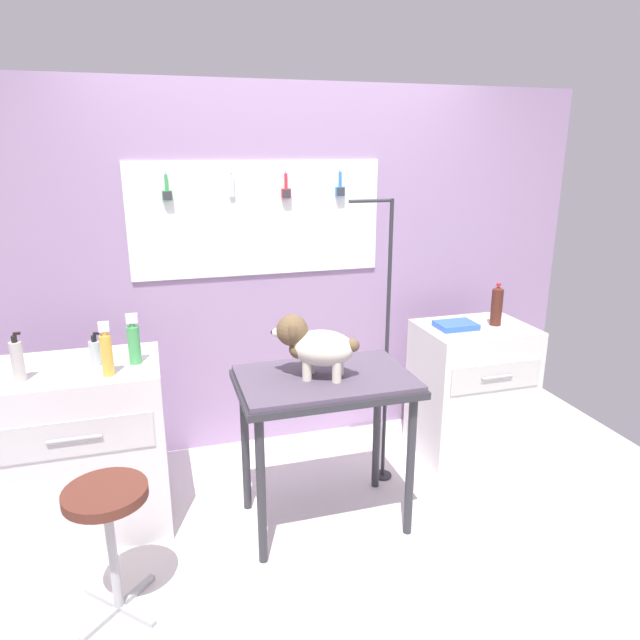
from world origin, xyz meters
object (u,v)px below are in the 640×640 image
counter_left (85,447)px  soda_bottle (497,306)px  stool (108,512)px  spray_bottle_tall (107,352)px  dog (314,345)px  cabinet_right (471,389)px  grooming_table (325,394)px  grooming_arm (385,357)px

counter_left → soda_bottle: (2.45, 0.12, 0.53)m
stool → spray_bottle_tall: (0.02, 0.52, 0.51)m
stool → soda_bottle: size_ratio=2.22×
dog → spray_bottle_tall: size_ratio=1.60×
dog → counter_left: dog is taller
stool → cabinet_right: bearing=20.7°
stool → spray_bottle_tall: 0.73m
stool → soda_bottle: 2.48m
stool → soda_bottle: (2.30, 0.81, 0.49)m
spray_bottle_tall → soda_bottle: bearing=7.3°
counter_left → cabinet_right: size_ratio=1.04×
dog → soda_bottle: dog is taller
cabinet_right → stool: (-2.17, -0.82, 0.06)m
stool → grooming_table: bearing=18.6°
cabinet_right → stool: bearing=-159.3°
grooming_table → cabinet_right: cabinet_right is taller
grooming_arm → stool: (-1.49, -0.65, -0.29)m
grooming_arm → dog: 0.63m
grooming_table → grooming_arm: (0.45, 0.30, 0.04)m
grooming_arm → counter_left: grooming_arm is taller
grooming_arm → stool: bearing=-156.3°
stool → spray_bottle_tall: size_ratio=2.26×
cabinet_right → spray_bottle_tall: size_ratio=3.21×
grooming_arm → cabinet_right: 0.78m
grooming_table → counter_left: 1.27m
cabinet_right → soda_bottle: bearing=-4.5°
grooming_table → grooming_arm: grooming_arm is taller
soda_bottle → cabinet_right: bearing=175.5°
cabinet_right → stool: 2.32m
counter_left → spray_bottle_tall: spray_bottle_tall is taller
grooming_arm → counter_left: size_ratio=1.88×
grooming_arm → soda_bottle: bearing=11.0°
dog → stool: size_ratio=0.71×
spray_bottle_tall → soda_bottle: size_ratio=0.98×
cabinet_right → stool: size_ratio=1.42×
grooming_table → counter_left: counter_left is taller
spray_bottle_tall → soda_bottle: 2.30m
dog → stool: bearing=-160.3°
dog → soda_bottle: bearing=19.2°
soda_bottle → counter_left: bearing=-177.1°
grooming_table → stool: size_ratio=1.47×
counter_left → spray_bottle_tall: bearing=-44.7°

